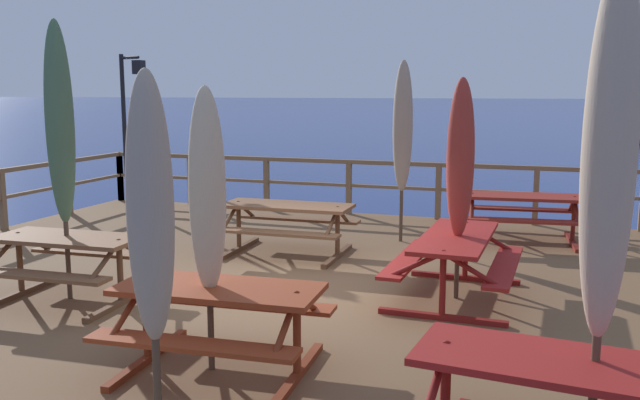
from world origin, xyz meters
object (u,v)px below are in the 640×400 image
at_px(patio_umbrella_tall_back_right, 60,124).
at_px(lamp_post_hooked, 129,107).
at_px(picnic_table_mid_centre, 522,208).
at_px(patio_umbrella_tall_back_left, 460,160).
at_px(patio_umbrella_short_front, 403,127).
at_px(picnic_table_front_left, 585,394).
at_px(picnic_table_back_left, 219,310).
at_px(picnic_table_mid_right, 287,218).
at_px(patio_umbrella_tall_mid_right, 150,210).
at_px(patio_umbrella_tall_front, 207,193).
at_px(sailboat_distant, 635,135).
at_px(picnic_table_front_right, 456,252).
at_px(patio_umbrella_short_back, 609,156).
at_px(picnic_table_back_right, 68,254).

bearing_deg(patio_umbrella_tall_back_right, lamp_post_hooked, 117.54).
height_order(picnic_table_mid_centre, patio_umbrella_tall_back_right, patio_umbrella_tall_back_right).
distance_m(patio_umbrella_tall_back_left, patio_umbrella_short_front, 3.13).
distance_m(picnic_table_front_left, picnic_table_back_left, 3.06).
bearing_deg(patio_umbrella_tall_back_right, picnic_table_mid_right, 60.62).
height_order(picnic_table_mid_centre, picnic_table_mid_right, same).
bearing_deg(patio_umbrella_tall_back_left, picnic_table_back_left, -121.13).
distance_m(picnic_table_front_left, patio_umbrella_tall_mid_right, 3.04).
relative_size(picnic_table_mid_centre, patio_umbrella_tall_front, 0.84).
bearing_deg(sailboat_distant, patio_umbrella_tall_back_right, -104.76).
relative_size(picnic_table_front_right, patio_umbrella_tall_back_left, 0.79).
bearing_deg(picnic_table_front_right, patio_umbrella_tall_back_right, -161.19).
bearing_deg(lamp_post_hooked, patio_umbrella_tall_back_left, -30.62).
distance_m(picnic_table_front_left, patio_umbrella_tall_front, 3.29).
height_order(picnic_table_back_left, patio_umbrella_tall_mid_right, patio_umbrella_tall_mid_right).
height_order(picnic_table_mid_right, sailboat_distant, sailboat_distant).
xyz_separation_m(picnic_table_mid_right, picnic_table_back_left, (1.02, -4.22, -0.00)).
distance_m(patio_umbrella_tall_front, sailboat_distant, 40.68).
bearing_deg(patio_umbrella_tall_front, picnic_table_mid_right, 102.59).
bearing_deg(picnic_table_back_left, picnic_table_front_right, 59.07).
relative_size(patio_umbrella_tall_front, sailboat_distant, 0.32).
bearing_deg(picnic_table_mid_right, picnic_table_back_left, -76.37).
distance_m(patio_umbrella_short_back, lamp_post_hooked, 11.78).
distance_m(patio_umbrella_tall_back_right, patio_umbrella_tall_mid_right, 3.81).
bearing_deg(picnic_table_back_left, picnic_table_front_left, -15.07).
xyz_separation_m(picnic_table_back_left, sailboat_distant, (7.51, 39.92, -0.75)).
relative_size(picnic_table_back_right, patio_umbrella_tall_back_left, 0.69).
bearing_deg(patio_umbrella_tall_mid_right, picnic_table_back_left, 96.62).
xyz_separation_m(patio_umbrella_tall_back_right, patio_umbrella_tall_front, (2.58, -1.33, -0.48)).
bearing_deg(picnic_table_front_right, patio_umbrella_tall_back_left, 26.05).
relative_size(picnic_table_front_right, patio_umbrella_short_back, 0.64).
height_order(picnic_table_mid_centre, patio_umbrella_short_back, patio_umbrella_short_back).
xyz_separation_m(picnic_table_front_right, patio_umbrella_tall_front, (-1.75, -2.81, 1.02)).
relative_size(patio_umbrella_tall_back_left, sailboat_distant, 0.34).
bearing_deg(picnic_table_back_right, picnic_table_front_left, -20.43).
height_order(patio_umbrella_short_front, lamp_post_hooked, lamp_post_hooked).
bearing_deg(patio_umbrella_short_back, lamp_post_hooked, 137.79).
distance_m(picnic_table_back_right, picnic_table_mid_centre, 7.02).
bearing_deg(picnic_table_back_right, patio_umbrella_tall_mid_right, -42.21).
relative_size(picnic_table_back_left, lamp_post_hooked, 0.58).
bearing_deg(picnic_table_back_left, patio_umbrella_short_front, 85.79).
distance_m(picnic_table_mid_right, lamp_post_hooked, 5.77).
bearing_deg(patio_umbrella_tall_back_right, picnic_table_front_left, -20.66).
distance_m(picnic_table_mid_centre, patio_umbrella_short_back, 7.21).
xyz_separation_m(patio_umbrella_short_front, patio_umbrella_tall_mid_right, (-0.27, -6.88, -0.22)).
bearing_deg(patio_umbrella_short_front, picnic_table_front_left, -68.53).
distance_m(picnic_table_front_right, picnic_table_back_left, 3.26).
height_order(patio_umbrella_tall_back_right, patio_umbrella_short_front, patio_umbrella_tall_back_right).
bearing_deg(patio_umbrella_short_front, patio_umbrella_short_back, -67.90).
distance_m(patio_umbrella_tall_back_left, patio_umbrella_tall_mid_right, 4.32).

